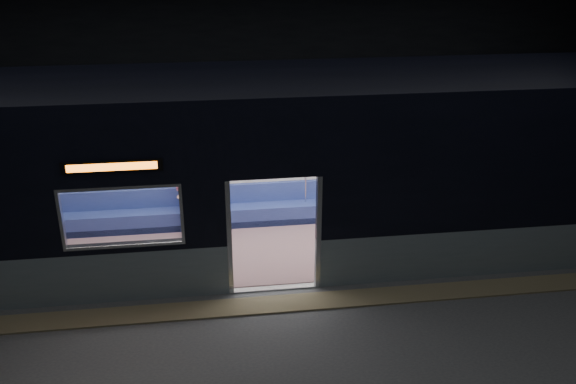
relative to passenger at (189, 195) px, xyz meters
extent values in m
cube|color=#47494C|center=(1.44, -3.55, -0.79)|extent=(24.00, 14.00, 0.01)
cube|color=black|center=(1.44, 3.43, 1.72)|extent=(24.00, 0.04, 5.00)
cube|color=#8C7F59|center=(1.44, -3.00, -0.77)|extent=(22.80, 0.50, 0.03)
cube|color=gray|center=(6.29, -2.49, -0.33)|extent=(8.30, 0.12, 0.90)
cube|color=black|center=(6.29, -2.49, 1.27)|extent=(8.30, 0.12, 2.30)
cube|color=black|center=(1.44, -2.49, 1.84)|extent=(1.40, 0.12, 1.15)
cube|color=#B7BABC|center=(0.70, -2.49, 0.24)|extent=(0.08, 0.14, 2.05)
cube|color=#B7BABC|center=(2.18, -2.49, 0.24)|extent=(0.08, 0.14, 2.05)
cube|color=black|center=(-1.01, -2.57, 1.61)|extent=(1.50, 0.04, 0.18)
cube|color=orange|center=(-1.01, -2.58, 1.61)|extent=(1.34, 0.03, 0.12)
cube|color=silver|center=(1.44, 0.39, 0.82)|extent=(18.00, 0.12, 3.20)
cube|color=black|center=(1.44, -1.05, 2.49)|extent=(18.00, 3.00, 0.15)
cube|color=#886365|center=(1.44, -1.05, -0.76)|extent=(17.76, 2.76, 0.04)
cube|color=silver|center=(1.44, -1.05, 1.57)|extent=(17.76, 2.76, 0.10)
cube|color=navy|center=(1.44, 0.07, -0.54)|extent=(11.00, 0.48, 0.41)
cube|color=navy|center=(1.44, 0.26, -0.13)|extent=(11.00, 0.10, 0.40)
cube|color=#75555C|center=(-1.86, -2.14, -0.54)|extent=(4.40, 0.48, 0.41)
cube|color=#75555C|center=(4.74, -2.14, -0.54)|extent=(4.40, 0.48, 0.41)
cylinder|color=silver|center=(0.49, -2.18, 0.39)|extent=(0.04, 0.04, 2.26)
cylinder|color=silver|center=(0.49, 0.08, 0.39)|extent=(0.04, 0.04, 2.26)
cylinder|color=silver|center=(2.39, -2.18, 0.39)|extent=(0.04, 0.04, 2.26)
cylinder|color=silver|center=(2.39, 0.08, 0.39)|extent=(0.04, 0.04, 2.26)
cylinder|color=silver|center=(1.44, 0.03, 1.17)|extent=(11.00, 0.03, 0.03)
cube|color=black|center=(-0.10, -0.14, -0.26)|extent=(0.16, 0.45, 0.15)
cube|color=black|center=(0.10, -0.14, -0.26)|extent=(0.16, 0.45, 0.15)
cylinder|color=black|center=(-0.10, -0.35, -0.53)|extent=(0.10, 0.10, 0.43)
cylinder|color=black|center=(0.10, -0.35, -0.53)|extent=(0.10, 0.10, 0.43)
cube|color=pink|center=(0.00, 0.04, -0.24)|extent=(0.38, 0.21, 0.19)
cylinder|color=pink|center=(0.00, 0.07, 0.10)|extent=(0.41, 0.41, 0.50)
sphere|color=tan|center=(0.00, 0.05, 0.45)|extent=(0.20, 0.20, 0.20)
sphere|color=black|center=(0.00, 0.09, 0.49)|extent=(0.21, 0.21, 0.21)
cube|color=black|center=(-0.02, -0.22, -0.12)|extent=(0.31, 0.29, 0.13)
cube|color=white|center=(3.19, 0.31, 0.69)|extent=(0.99, 0.03, 0.65)
camera|label=1|loc=(0.45, -11.42, 4.81)|focal=38.00mm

